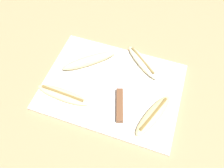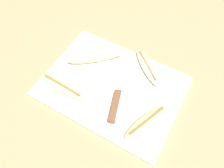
# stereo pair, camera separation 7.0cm
# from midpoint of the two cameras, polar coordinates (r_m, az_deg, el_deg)

# --- Properties ---
(ground_plane) EXTENTS (4.00, 4.00, 0.00)m
(ground_plane) POSITION_cam_midpoint_polar(r_m,az_deg,el_deg) (0.72, 2.78, -1.15)
(ground_plane) COLOR tan
(cutting_board) EXTENTS (0.44, 0.32, 0.01)m
(cutting_board) POSITION_cam_midpoint_polar(r_m,az_deg,el_deg) (0.71, 2.80, -0.90)
(cutting_board) COLOR white
(cutting_board) RESTS_ON ground_plane
(knife) EXTENTS (0.09, 0.23, 0.02)m
(knife) POSITION_cam_midpoint_polar(r_m,az_deg,el_deg) (0.67, 4.09, -4.47)
(knife) COLOR brown
(knife) RESTS_ON cutting_board
(banana_mellow_near) EXTENTS (0.18, 0.05, 0.02)m
(banana_mellow_near) POSITION_cam_midpoint_polar(r_m,az_deg,el_deg) (0.70, -10.06, -0.91)
(banana_mellow_near) COLOR beige
(banana_mellow_near) RESTS_ON cutting_board
(banana_pale_long) EXTENTS (0.14, 0.13, 0.02)m
(banana_pale_long) POSITION_cam_midpoint_polar(r_m,az_deg,el_deg) (0.75, 11.81, 4.12)
(banana_pale_long) COLOR beige
(banana_pale_long) RESTS_ON cutting_board
(banana_spotted_left) EXTENTS (0.10, 0.17, 0.02)m
(banana_spotted_left) POSITION_cam_midpoint_polar(r_m,az_deg,el_deg) (0.65, 12.03, -9.90)
(banana_spotted_left) COLOR #DBC684
(banana_spotted_left) RESTS_ON cutting_board
(banana_ripe_center) EXTENTS (0.17, 0.15, 0.03)m
(banana_ripe_center) POSITION_cam_midpoint_polar(r_m,az_deg,el_deg) (0.75, -1.81, 6.75)
(banana_ripe_center) COLOR beige
(banana_ripe_center) RESTS_ON cutting_board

